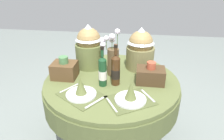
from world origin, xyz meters
TOP-DOWN VIEW (x-y plane):
  - dining_table at (0.00, 0.00)m, footprint 1.23×1.23m
  - place_setting_left at (-0.20, -0.29)m, footprint 0.43×0.41m
  - place_setting_right at (0.19, -0.31)m, footprint 0.43×0.40m
  - flower_vase at (-0.01, 0.10)m, footprint 0.19×0.14m
  - wine_bottle_left at (-0.06, -0.11)m, footprint 0.07×0.07m
  - wine_bottle_centre at (0.05, -0.08)m, footprint 0.08×0.08m
  - gift_tub_back_left at (-0.26, 0.25)m, footprint 0.27×0.27m
  - gift_tub_back_right at (0.24, 0.29)m, footprint 0.27×0.27m
  - woven_basket_side_left at (-0.43, -0.02)m, footprint 0.22×0.18m
  - woven_basket_side_right at (0.34, -0.01)m, footprint 0.24×0.17m

SIDE VIEW (x-z plane):
  - dining_table at x=0.00m, z-range 0.23..0.97m
  - place_setting_left at x=-0.20m, z-range 0.71..0.87m
  - place_setting_right at x=0.19m, z-range 0.71..0.87m
  - woven_basket_side_right at x=0.34m, z-range 0.72..0.91m
  - woven_basket_side_left at x=-0.43m, z-range 0.72..0.92m
  - wine_bottle_left at x=-0.06m, z-range 0.70..1.05m
  - wine_bottle_centre at x=0.05m, z-range 0.70..1.06m
  - flower_vase at x=-0.01m, z-range 0.71..1.14m
  - gift_tub_back_right at x=0.24m, z-range 0.75..1.17m
  - gift_tub_back_left at x=-0.26m, z-range 0.76..1.19m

